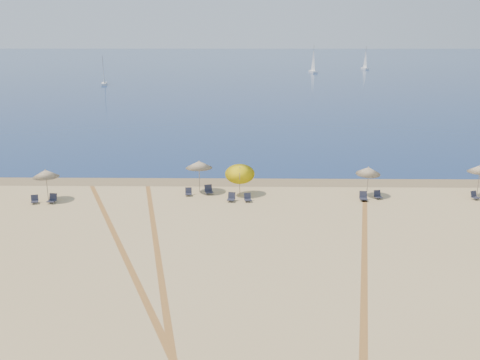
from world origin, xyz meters
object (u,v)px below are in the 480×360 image
Objects in this scene: chair_4 at (209,190)px; sailboat_1 at (313,64)px; chair_7 at (363,197)px; sailboat_0 at (104,76)px; umbrella_2 at (199,165)px; chair_5 at (231,197)px; umbrella_1 at (46,173)px; umbrella_3 at (240,171)px; umbrella_5 at (480,169)px; umbrella_4 at (368,171)px; chair_3 at (188,192)px; chair_1 at (35,200)px; sailboat_2 at (365,62)px; chair_9 at (475,196)px; chair_6 at (248,198)px; chair_8 at (378,195)px; chair_2 at (52,199)px.

sailboat_1 is (24.39, 131.50, 2.32)m from chair_4.
chair_7 is 101.15m from sailboat_0.
chair_5 is at bearing -41.96° from umbrella_2.
chair_5 is (14.05, -0.08, -1.82)m from umbrella_1.
umbrella_3 is 1.05× the size of umbrella_5.
chair_5 is (2.64, -2.37, -1.97)m from umbrella_2.
umbrella_4 is at bearing 71.35° from chair_7.
umbrella_3 is 4.32× the size of chair_3.
umbrella_1 is at bearing -173.72° from chair_7.
chair_1 is 160.66m from sailboat_2.
umbrella_3 is 3.25× the size of chair_4.
sailboat_0 is (-53.19, 90.37, 1.87)m from chair_9.
chair_3 is 134.47m from sailboat_1.
chair_1 is 139.13m from sailboat_1.
chair_6 is (16.01, 0.68, 0.00)m from chair_1.
chair_4 is at bearing 139.55° from chair_6.
umbrella_2 reaches higher than chair_4.
umbrella_2 is 13.02m from chair_7.
umbrella_2 reaches higher than chair_8.
chair_2 is 24.81m from chair_8.
chair_8 is (24.77, 1.41, -0.03)m from chair_2.
umbrella_4 reaches higher than chair_7.
umbrella_2 is at bearing -108.98° from sailboat_1.
sailboat_1 is (36.00, 133.90, 2.33)m from chair_2.
umbrella_4 is (9.98, -0.07, 0.11)m from umbrella_3.
umbrella_2 is 0.95× the size of umbrella_3.
chair_5 is (13.47, 0.58, -0.01)m from chair_2.
umbrella_1 is 3.23× the size of chair_9.
umbrella_5 reaches higher than chair_6.
umbrella_5 is 3.53× the size of chair_5.
chair_7 is 152.48m from sailboat_2.
chair_7 is 0.08× the size of sailboat_1.
chair_6 is 0.90× the size of chair_9.
chair_7 reaches higher than chair_6.
umbrella_5 is 3.50× the size of chair_2.
umbrella_1 is 14.16m from chair_5.
umbrella_5 is at bearing -99.55° from sailboat_1.
umbrella_1 is 25.42m from chair_8.
sailboat_0 is (-31.83, 88.76, -0.12)m from umbrella_2.
chair_7 is (24.85, 1.04, 0.03)m from chair_1.
umbrella_2 is 0.33× the size of sailboat_2.
umbrella_3 is 153.60m from sailboat_2.
umbrella_4 is 132.36m from sailboat_1.
umbrella_3 is 1.13× the size of umbrella_4.
umbrella_1 is 24.69m from umbrella_4.
chair_5 is (-19.19, -1.45, -1.96)m from umbrella_5.
sailboat_1 is at bearing 75.61° from chair_8.
chair_7 is at bearing 161.11° from chair_9.
umbrella_1 is 0.35× the size of sailboat_0.
sailboat_2 is at bearing 83.22° from chair_7.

